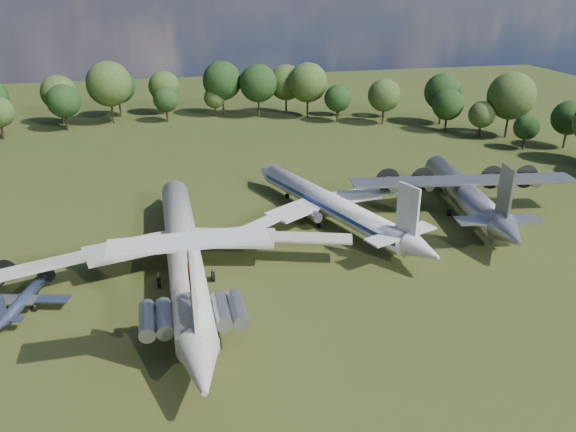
{
  "coord_description": "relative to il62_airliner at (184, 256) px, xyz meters",
  "views": [
    {
      "loc": [
        -6.02,
        -68.9,
        35.86
      ],
      "look_at": [
        9.8,
        0.74,
        5.0
      ],
      "focal_mm": 35.0,
      "sensor_mm": 36.0,
      "label": 1
    }
  ],
  "objects": [
    {
      "name": "small_prop_west",
      "position": [
        -18.61,
        -4.04,
        -1.85
      ],
      "size": [
        13.23,
        15.84,
        2.01
      ],
      "primitive_type": null,
      "rotation": [
        0.0,
        0.0,
        -0.26
      ],
      "color": "#151B31",
      "rests_on": "ground"
    },
    {
      "name": "ground",
      "position": [
        4.89,
        3.9,
        -2.85
      ],
      "size": [
        300.0,
        300.0,
        0.0
      ],
      "primitive_type": "plane",
      "color": "#1C3612",
      "rests_on": "ground"
    },
    {
      "name": "tu104_jet",
      "position": [
        23.16,
        12.19,
        -0.49
      ],
      "size": [
        49.73,
        56.7,
        4.73
      ],
      "primitive_type": null,
      "rotation": [
        0.0,
        0.0,
        0.36
      ],
      "color": "white",
      "rests_on": "ground"
    },
    {
      "name": "person_on_il62",
      "position": [
        0.17,
        -15.97,
        3.63
      ],
      "size": [
        0.59,
        0.41,
        1.56
      ],
      "primitive_type": "imported",
      "rotation": [
        0.0,
        0.0,
        3.21
      ],
      "color": "#895D46",
      "rests_on": "il62_airliner"
    },
    {
      "name": "il62_airliner",
      "position": [
        0.0,
        0.0,
        0.0
      ],
      "size": [
        45.35,
        58.63,
        5.71
      ],
      "primitive_type": null,
      "rotation": [
        0.0,
        0.0,
        0.01
      ],
      "color": "#B3B3AF",
      "rests_on": "ground"
    },
    {
      "name": "an12_transport",
      "position": [
        45.31,
        11.01,
        -0.17
      ],
      "size": [
        42.01,
        45.62,
        5.36
      ],
      "primitive_type": null,
      "rotation": [
        0.0,
        0.0,
        -0.15
      ],
      "color": "gray",
      "rests_on": "ground"
    }
  ]
}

